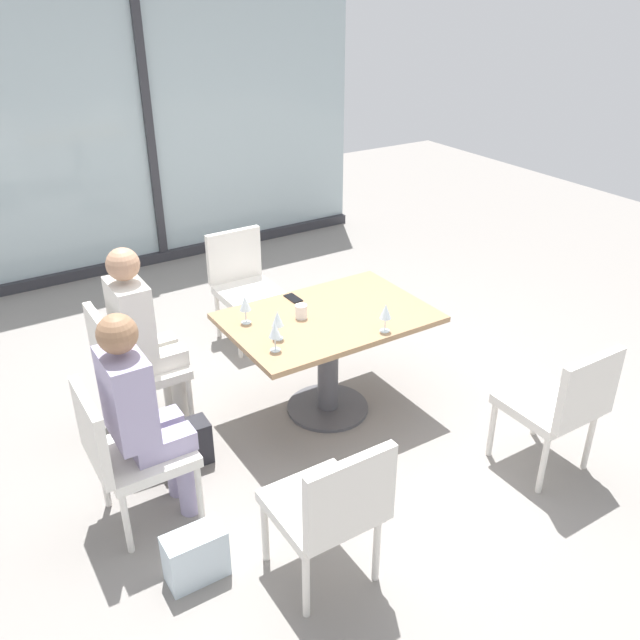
{
  "coord_description": "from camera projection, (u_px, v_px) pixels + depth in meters",
  "views": [
    {
      "loc": [
        -2.07,
        -3.2,
        2.69
      ],
      "look_at": [
        0.0,
        0.1,
        0.65
      ],
      "focal_mm": 37.48,
      "sensor_mm": 36.0,
      "label": 1
    }
  ],
  "objects": [
    {
      "name": "dining_table_main",
      "position": [
        328.0,
        340.0,
        4.37
      ],
      "size": [
        1.3,
        0.88,
        0.73
      ],
      "color": "#997551",
      "rests_on": "ground_plane"
    },
    {
      "name": "window_wall_backdrop",
      "position": [
        150.0,
        143.0,
        6.46
      ],
      "size": [
        4.52,
        0.1,
        2.7
      ],
      "color": "#A4B7BC",
      "rests_on": "ground_plane"
    },
    {
      "name": "wine_glass_2",
      "position": [
        245.0,
        304.0,
        4.13
      ],
      "size": [
        0.07,
        0.07,
        0.18
      ],
      "color": "silver",
      "rests_on": "dining_table_main"
    },
    {
      "name": "handbag_2",
      "position": [
        155.0,
        449.0,
        4.01
      ],
      "size": [
        0.31,
        0.18,
        0.28
      ],
      "primitive_type": "cube",
      "rotation": [
        0.0,
        0.0,
        -0.05
      ],
      "color": "#232328",
      "rests_on": "ground_plane"
    },
    {
      "name": "coffee_cup",
      "position": [
        301.0,
        311.0,
        4.23
      ],
      "size": [
        0.08,
        0.08,
        0.09
      ],
      "primitive_type": "cylinder",
      "color": "white",
      "rests_on": "dining_table_main"
    },
    {
      "name": "ground_plane",
      "position": [
        328.0,
        409.0,
        4.62
      ],
      "size": [
        12.0,
        12.0,
        0.0
      ],
      "primitive_type": "plane",
      "color": "gray"
    },
    {
      "name": "wine_glass_0",
      "position": [
        277.0,
        319.0,
        3.95
      ],
      "size": [
        0.07,
        0.07,
        0.18
      ],
      "color": "silver",
      "rests_on": "dining_table_main"
    },
    {
      "name": "chair_near_window",
      "position": [
        243.0,
        281.0,
        5.33
      ],
      "size": [
        0.46,
        0.51,
        0.87
      ],
      "color": "silver",
      "rests_on": "ground_plane"
    },
    {
      "name": "wine_glass_3",
      "position": [
        386.0,
        312.0,
        4.03
      ],
      "size": [
        0.07,
        0.07,
        0.18
      ],
      "color": "silver",
      "rests_on": "dining_table_main"
    },
    {
      "name": "person_side_end",
      "position": [
        141.0,
        409.0,
        3.42
      ],
      "size": [
        0.39,
        0.34,
        1.26
      ],
      "color": "#9E93B7",
      "rests_on": "ground_plane"
    },
    {
      "name": "handbag_1",
      "position": [
        196.0,
        556.0,
        3.28
      ],
      "size": [
        0.3,
        0.16,
        0.28
      ],
      "primitive_type": "cube",
      "rotation": [
        0.0,
        0.0,
        0.0
      ],
      "color": "silver",
      "rests_on": "ground_plane"
    },
    {
      "name": "chair_front_left",
      "position": [
        331.0,
        506.0,
        3.08
      ],
      "size": [
        0.46,
        0.5,
        0.87
      ],
      "color": "silver",
      "rests_on": "ground_plane"
    },
    {
      "name": "wine_glass_1",
      "position": [
        275.0,
        331.0,
        3.83
      ],
      "size": [
        0.07,
        0.07,
        0.18
      ],
      "color": "silver",
      "rests_on": "dining_table_main"
    },
    {
      "name": "chair_far_left",
      "position": [
        130.0,
        363.0,
        4.21
      ],
      "size": [
        0.5,
        0.46,
        0.87
      ],
      "color": "silver",
      "rests_on": "ground_plane"
    },
    {
      "name": "chair_side_end",
      "position": [
        126.0,
        448.0,
        3.46
      ],
      "size": [
        0.5,
        0.46,
        0.87
      ],
      "color": "silver",
      "rests_on": "ground_plane"
    },
    {
      "name": "chair_front_right",
      "position": [
        561.0,
        402.0,
        3.83
      ],
      "size": [
        0.46,
        0.5,
        0.87
      ],
      "color": "silver",
      "rests_on": "ground_plane"
    },
    {
      "name": "handbag_0",
      "position": [
        186.0,
        445.0,
        4.05
      ],
      "size": [
        0.31,
        0.17,
        0.28
      ],
      "primitive_type": "cube",
      "rotation": [
        0.0,
        0.0,
        -0.04
      ],
      "color": "#232328",
      "rests_on": "ground_plane"
    },
    {
      "name": "person_far_left",
      "position": [
        142.0,
        330.0,
        4.17
      ],
      "size": [
        0.39,
        0.34,
        1.26
      ],
      "color": "silver",
      "rests_on": "ground_plane"
    },
    {
      "name": "cell_phone_on_table",
      "position": [
        293.0,
        298.0,
        4.5
      ],
      "size": [
        0.07,
        0.15,
        0.01
      ],
      "primitive_type": "cube",
      "rotation": [
        0.0,
        0.0,
        0.03
      ],
      "color": "black",
      "rests_on": "dining_table_main"
    }
  ]
}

